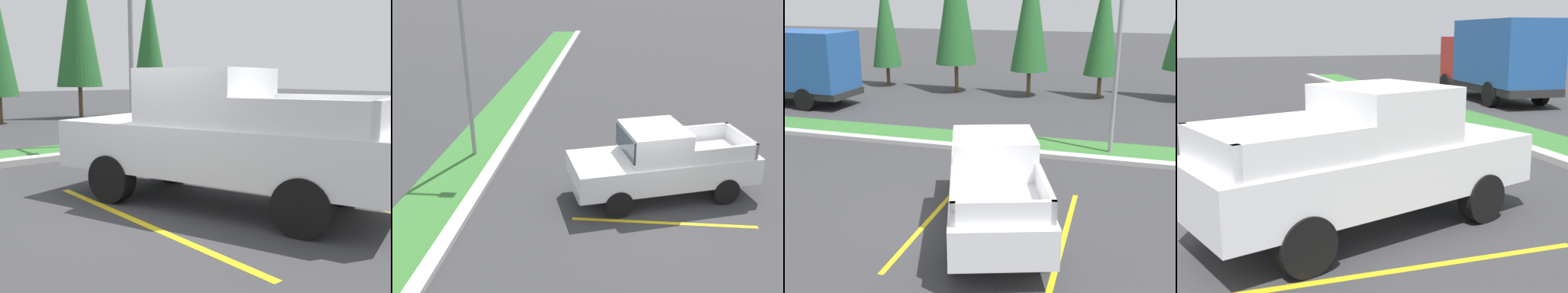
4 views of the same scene
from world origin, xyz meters
The scene contains 7 objects.
ground_plane centered at (0.00, 0.00, 0.00)m, with size 120.00×120.00×0.00m, color #38383A.
parking_line_near centered at (-0.57, -0.32, 0.00)m, with size 0.12×4.80×0.01m, color yellow.
parking_line_far centered at (2.53, -0.32, 0.00)m, with size 0.12×4.80×0.01m, color yellow.
curb_strip centered at (0.00, 5.00, 0.07)m, with size 56.00×0.40×0.15m, color #B2B2AD.
grass_median centered at (0.00, 6.10, 0.03)m, with size 56.00×1.80×0.06m, color #387533.
pickup_truck_main centered at (0.96, -0.27, 1.04)m, with size 3.45×5.55×2.10m.
street_light centered at (3.24, 5.74, 3.81)m, with size 0.24×1.49×6.53m.
Camera 2 is at (-11.41, 0.69, 6.71)m, focal length 44.08 mm.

